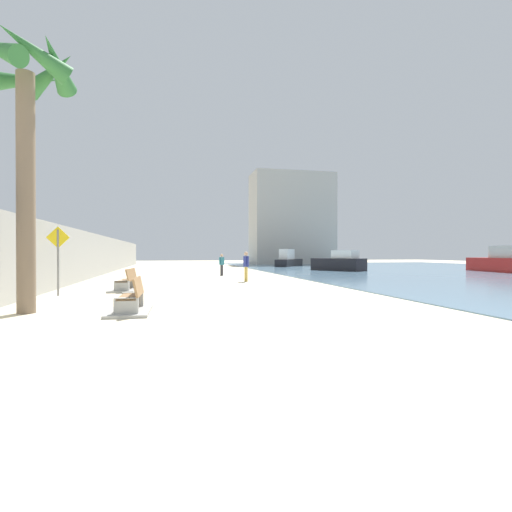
{
  "coord_description": "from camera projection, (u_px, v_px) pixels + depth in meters",
  "views": [
    {
      "loc": [
        -2.07,
        -8.61,
        1.65
      ],
      "look_at": [
        2.27,
        10.83,
        1.5
      ],
      "focal_mm": 26.75,
      "sensor_mm": 36.0,
      "label": 1
    }
  ],
  "objects": [
    {
      "name": "ground_plane",
      "position": [
        202.0,
        277.0,
        26.43
      ],
      "size": [
        120.0,
        120.0,
        0.0
      ],
      "primitive_type": "plane",
      "color": "beige"
    },
    {
      "name": "seawall",
      "position": [
        86.0,
        256.0,
        24.78
      ],
      "size": [
        0.8,
        64.0,
        2.98
      ],
      "primitive_type": "cube",
      "color": "#9E9E99",
      "rests_on": "ground"
    },
    {
      "name": "water_bay",
      "position": [
        492.0,
        273.0,
        31.66
      ],
      "size": [
        36.0,
        68.0,
        0.04
      ],
      "primitive_type": "cube",
      "color": "slate",
      "rests_on": "ground"
    },
    {
      "name": "palm_tree",
      "position": [
        26.0,
        103.0,
        10.43
      ],
      "size": [
        2.76,
        2.83,
        7.56
      ],
      "color": "#7A6651",
      "rests_on": "ground"
    },
    {
      "name": "bench_near",
      "position": [
        131.0,
        304.0,
        10.56
      ],
      "size": [
        1.15,
        2.12,
        0.98
      ],
      "color": "#9E9E99",
      "rests_on": "ground"
    },
    {
      "name": "bench_far",
      "position": [
        127.0,
        285.0,
        16.67
      ],
      "size": [
        1.35,
        2.22,
        0.98
      ],
      "color": "#9E9E99",
      "rests_on": "ground"
    },
    {
      "name": "person_walking",
      "position": [
        246.0,
        264.0,
        22.04
      ],
      "size": [
        0.28,
        0.5,
        1.74
      ],
      "color": "gold",
      "rests_on": "ground"
    },
    {
      "name": "person_standing",
      "position": [
        222.0,
        263.0,
        27.76
      ],
      "size": [
        0.42,
        0.38,
        1.6
      ],
      "color": "#333338",
      "rests_on": "ground"
    },
    {
      "name": "boat_far_right",
      "position": [
        501.0,
        262.0,
        32.89
      ],
      "size": [
        2.84,
        6.58,
        2.25
      ],
      "color": "red",
      "rests_on": "water_bay"
    },
    {
      "name": "boat_nearest",
      "position": [
        289.0,
        260.0,
        47.32
      ],
      "size": [
        5.43,
        7.17,
        2.1
      ],
      "color": "black",
      "rests_on": "water_bay"
    },
    {
      "name": "boat_outer",
      "position": [
        339.0,
        263.0,
        35.45
      ],
      "size": [
        4.32,
        5.17,
        1.88
      ],
      "color": "black",
      "rests_on": "water_bay"
    },
    {
      "name": "pedestrian_sign",
      "position": [
        58.0,
        253.0,
        14.73
      ],
      "size": [
        0.85,
        0.08,
        2.68
      ],
      "color": "slate",
      "rests_on": "ground"
    },
    {
      "name": "harbor_building",
      "position": [
        292.0,
        219.0,
        57.11
      ],
      "size": [
        12.0,
        6.0,
        13.5
      ],
      "primitive_type": "cube",
      "color": "#ADAAA3",
      "rests_on": "ground"
    }
  ]
}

